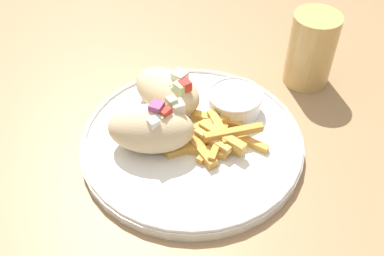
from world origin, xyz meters
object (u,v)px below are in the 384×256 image
(fries_pile, at_px, (215,137))
(pita_sandwich_near, at_px, (151,128))
(plate, at_px, (192,141))
(sauce_ramekin, at_px, (235,100))
(pita_sandwich_far, at_px, (168,91))
(water_glass, at_px, (310,53))

(fries_pile, bearing_deg, pita_sandwich_near, -153.45)
(plate, height_order, pita_sandwich_near, pita_sandwich_near)
(plate, height_order, sauce_ramekin, sauce_ramekin)
(plate, distance_m, fries_pile, 0.03)
(plate, bearing_deg, pita_sandwich_far, 139.98)
(plate, distance_m, pita_sandwich_near, 0.07)
(pita_sandwich_far, distance_m, fries_pile, 0.10)
(pita_sandwich_far, xyz_separation_m, fries_pile, (0.09, -0.04, -0.02))
(plate, bearing_deg, sauce_ramekin, 65.58)
(pita_sandwich_near, xyz_separation_m, sauce_ramekin, (0.08, 0.11, -0.01))
(plate, relative_size, sauce_ramekin, 3.86)
(pita_sandwich_near, bearing_deg, plate, 16.30)
(water_glass, bearing_deg, plate, -119.23)
(pita_sandwich_near, xyz_separation_m, water_glass, (0.16, 0.23, 0.01))
(plate, relative_size, water_glass, 2.61)
(pita_sandwich_near, xyz_separation_m, fries_pile, (0.07, 0.04, -0.02))
(fries_pile, distance_m, sauce_ramekin, 0.07)
(pita_sandwich_near, relative_size, pita_sandwich_far, 1.05)
(plate, xyz_separation_m, pita_sandwich_far, (-0.06, 0.05, 0.03))
(sauce_ramekin, distance_m, water_glass, 0.15)
(sauce_ramekin, bearing_deg, plate, -114.42)
(pita_sandwich_far, bearing_deg, sauce_ramekin, 35.42)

